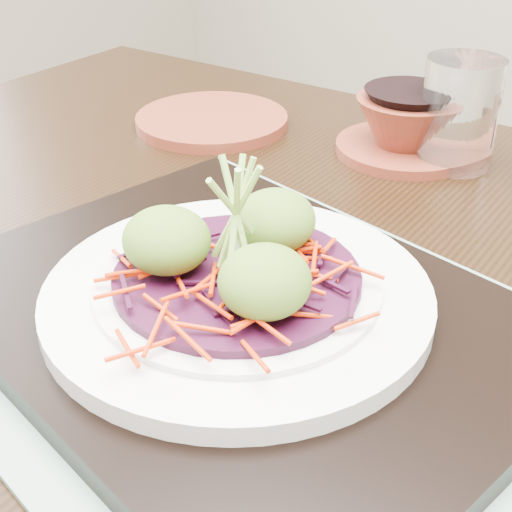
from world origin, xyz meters
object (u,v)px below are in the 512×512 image
Objects in this scene: dining_table at (330,397)px; white_plate at (237,293)px; water_glass at (459,113)px; serving_tray at (238,315)px; terracotta_side_plate at (212,120)px; terracotta_bowl_set at (406,129)px.

dining_table is 4.94× the size of white_plate.
white_plate reaches higher than dining_table.
dining_table is 0.31m from water_glass.
terracotta_side_plate is at bearing 142.63° from serving_tray.
serving_tray is at bearing -113.43° from dining_table.
water_glass reaches higher than terracotta_side_plate.
serving_tray is at bearing -80.79° from terracotta_bowl_set.
terracotta_bowl_set is at bearing 108.46° from serving_tray.
water_glass reaches higher than terracotta_bowl_set.
terracotta_side_plate is (-0.30, 0.20, 0.11)m from dining_table.
water_glass is (-0.03, 0.27, 0.15)m from dining_table.
water_glass reaches higher than serving_tray.
white_plate is 1.48× the size of terracotta_side_plate.
white_plate is (-0.00, -0.00, 0.02)m from serving_tray.
terracotta_bowl_set reaches higher than white_plate.
water_glass is (0.26, 0.07, 0.05)m from terracotta_side_plate.
serving_tray is 0.39m from terracotta_side_plate.
serving_tray reaches higher than dining_table.
white_plate is at bearing -46.62° from terracotta_side_plate.
water_glass is (-0.00, 0.35, 0.04)m from serving_tray.
white_plate is 1.54× the size of terracotta_bowl_set.
terracotta_bowl_set is (-0.05, -0.01, -0.03)m from water_glass.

